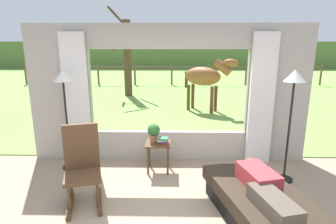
# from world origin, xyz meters

# --- Properties ---
(back_wall_with_window) EXTENTS (5.20, 0.12, 2.55)m
(back_wall_with_window) POSITION_xyz_m (0.00, 2.26, 1.25)
(back_wall_with_window) COLOR #ADA599
(back_wall_with_window) RESTS_ON ground_plane
(curtain_panel_left) EXTENTS (0.44, 0.10, 2.40)m
(curtain_panel_left) POSITION_xyz_m (-1.69, 2.12, 1.20)
(curtain_panel_left) COLOR silver
(curtain_panel_left) RESTS_ON ground_plane
(curtain_panel_right) EXTENTS (0.44, 0.10, 2.40)m
(curtain_panel_right) POSITION_xyz_m (1.69, 2.12, 1.20)
(curtain_panel_right) COLOR silver
(curtain_panel_right) RESTS_ON ground_plane
(outdoor_pasture_lawn) EXTENTS (36.00, 21.68, 0.02)m
(outdoor_pasture_lawn) POSITION_xyz_m (0.00, 13.16, 0.01)
(outdoor_pasture_lawn) COLOR #759E47
(outdoor_pasture_lawn) RESTS_ON ground_plane
(distant_hill_ridge) EXTENTS (36.00, 2.00, 2.40)m
(distant_hill_ridge) POSITION_xyz_m (0.00, 23.00, 1.20)
(distant_hill_ridge) COLOR #58723A
(distant_hill_ridge) RESTS_ON ground_plane
(recliner_sofa) EXTENTS (1.29, 1.87, 0.42)m
(recliner_sofa) POSITION_xyz_m (1.18, 0.30, 0.22)
(recliner_sofa) COLOR black
(recliner_sofa) RESTS_ON ground_plane
(reclining_person) EXTENTS (0.48, 1.42, 0.22)m
(reclining_person) POSITION_xyz_m (1.18, 0.25, 0.52)
(reclining_person) COLOR #B23338
(reclining_person) RESTS_ON recliner_sofa
(rocking_chair) EXTENTS (0.63, 0.78, 1.12)m
(rocking_chair) POSITION_xyz_m (-1.17, 0.70, 0.55)
(rocking_chair) COLOR #4C331E
(rocking_chair) RESTS_ON ground_plane
(side_table) EXTENTS (0.44, 0.44, 0.52)m
(side_table) POSITION_xyz_m (-0.17, 1.72, 0.43)
(side_table) COLOR #4C331E
(side_table) RESTS_ON ground_plane
(potted_plant) EXTENTS (0.22, 0.22, 0.32)m
(potted_plant) POSITION_xyz_m (-0.25, 1.78, 0.70)
(potted_plant) COLOR #9E6042
(potted_plant) RESTS_ON side_table
(book_stack) EXTENTS (0.21, 0.17, 0.11)m
(book_stack) POSITION_xyz_m (-0.08, 1.66, 0.58)
(book_stack) COLOR #B22D28
(book_stack) RESTS_ON side_table
(floor_lamp_left) EXTENTS (0.32, 0.32, 1.76)m
(floor_lamp_left) POSITION_xyz_m (-1.77, 1.79, 1.42)
(floor_lamp_left) COLOR black
(floor_lamp_left) RESTS_ON ground_plane
(floor_lamp_right) EXTENTS (0.32, 0.32, 1.81)m
(floor_lamp_right) POSITION_xyz_m (1.93, 1.40, 1.46)
(floor_lamp_right) COLOR black
(floor_lamp_right) RESTS_ON ground_plane
(horse) EXTENTS (1.72, 1.24, 1.73)m
(horse) POSITION_xyz_m (1.11, 6.14, 1.16)
(horse) COLOR brown
(horse) RESTS_ON outdoor_pasture_lawn
(pasture_tree) EXTENTS (1.43, 1.52, 3.61)m
(pasture_tree) POSITION_xyz_m (-1.86, 8.88, 1.72)
(pasture_tree) COLOR #4C3823
(pasture_tree) RESTS_ON outdoor_pasture_lawn
(pasture_fence_line) EXTENTS (16.10, 0.10, 1.10)m
(pasture_fence_line) POSITION_xyz_m (0.00, 12.12, 0.74)
(pasture_fence_line) COLOR brown
(pasture_fence_line) RESTS_ON outdoor_pasture_lawn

